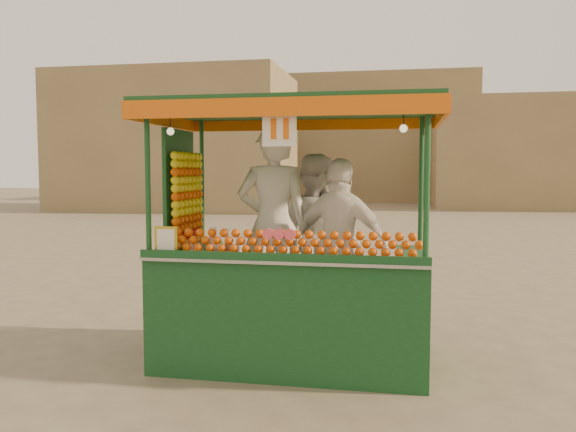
% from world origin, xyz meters
% --- Properties ---
extents(ground, '(90.00, 90.00, 0.00)m').
position_xyz_m(ground, '(0.00, 0.00, 0.00)').
color(ground, brown).
rests_on(ground, ground).
extents(building_left, '(10.00, 6.00, 6.00)m').
position_xyz_m(building_left, '(-9.00, 20.00, 3.00)').
color(building_left, '#927A53').
rests_on(building_left, ground).
extents(building_right, '(9.00, 6.00, 5.00)m').
position_xyz_m(building_right, '(7.00, 24.00, 2.50)').
color(building_right, '#927A53').
rests_on(building_right, ground).
extents(building_center, '(14.00, 7.00, 7.00)m').
position_xyz_m(building_center, '(-2.00, 30.00, 3.50)').
color(building_center, '#927A53').
rests_on(building_center, ground).
extents(juice_cart, '(2.62, 1.69, 2.38)m').
position_xyz_m(juice_cart, '(-0.03, -0.15, 0.78)').
color(juice_cart, '#103D1B').
rests_on(juice_cart, ground).
extents(vendor_left, '(0.78, 0.59, 1.92)m').
position_xyz_m(vendor_left, '(-0.23, 0.21, 1.24)').
color(vendor_left, silver).
rests_on(vendor_left, ground).
extents(vendor_middle, '(0.91, 0.76, 1.66)m').
position_xyz_m(vendor_middle, '(0.11, 0.53, 1.11)').
color(vendor_middle, silver).
rests_on(vendor_middle, ground).
extents(vendor_right, '(1.02, 0.67, 1.61)m').
position_xyz_m(vendor_right, '(0.45, 0.03, 1.08)').
color(vendor_right, white).
rests_on(vendor_right, ground).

